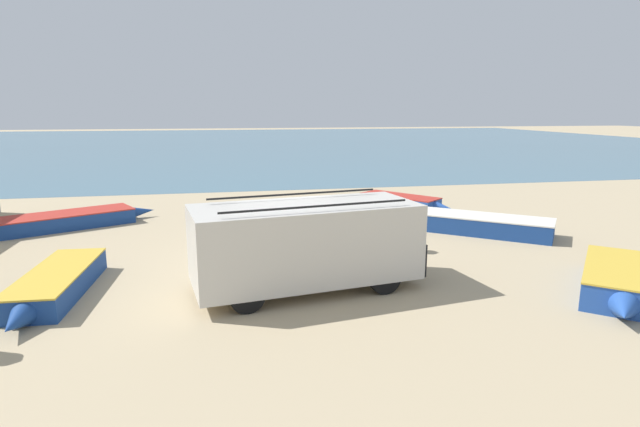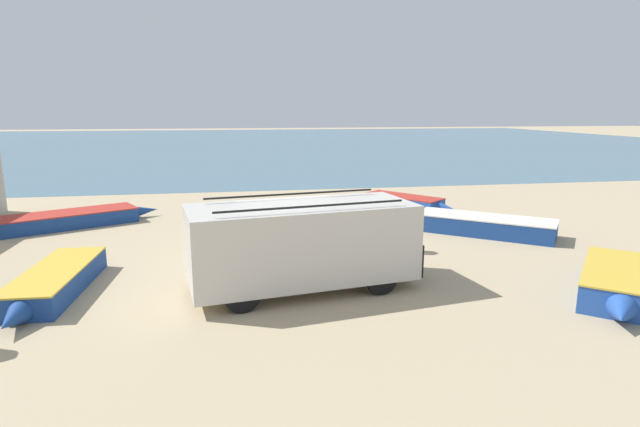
# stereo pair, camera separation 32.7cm
# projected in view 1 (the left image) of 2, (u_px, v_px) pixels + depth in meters

# --- Properties ---
(ground_plane) EXTENTS (200.00, 200.00, 0.00)m
(ground_plane) POSITION_uv_depth(u_px,v_px,m) (282.00, 256.00, 14.64)
(ground_plane) COLOR tan
(sea_water) EXTENTS (120.00, 80.00, 0.01)m
(sea_water) POSITION_uv_depth(u_px,v_px,m) (234.00, 142.00, 64.58)
(sea_water) COLOR #477084
(sea_water) RESTS_ON ground_plane
(parked_van) EXTENTS (5.61, 2.96, 2.20)m
(parked_van) POSITION_uv_depth(u_px,v_px,m) (307.00, 242.00, 11.78)
(parked_van) COLOR beige
(parked_van) RESTS_ON ground_plane
(fishing_rowboat_0) EXTENTS (4.62, 3.18, 0.62)m
(fishing_rowboat_0) POSITION_uv_depth(u_px,v_px,m) (302.00, 215.00, 18.78)
(fishing_rowboat_0) COLOR #234CA3
(fishing_rowboat_0) RESTS_ON ground_plane
(fishing_rowboat_1) EXTENTS (1.40, 4.58, 0.56)m
(fishing_rowboat_1) POSITION_uv_depth(u_px,v_px,m) (55.00, 284.00, 11.49)
(fishing_rowboat_1) COLOR navy
(fishing_rowboat_1) RESTS_ON ground_plane
(fishing_rowboat_2) EXTENTS (4.98, 4.25, 0.62)m
(fishing_rowboat_2) POSITION_uv_depth(u_px,v_px,m) (477.00, 224.00, 17.37)
(fishing_rowboat_2) COLOR navy
(fishing_rowboat_2) RESTS_ON ground_plane
(fishing_rowboat_3) EXTENTS (5.39, 3.46, 0.55)m
(fishing_rowboat_3) POSITION_uv_depth(u_px,v_px,m) (70.00, 220.00, 18.19)
(fishing_rowboat_3) COLOR navy
(fishing_rowboat_3) RESTS_ON ground_plane
(fishing_rowboat_4) EXTENTS (3.61, 3.89, 0.65)m
(fishing_rowboat_4) POSITION_uv_depth(u_px,v_px,m) (623.00, 282.00, 11.53)
(fishing_rowboat_4) COLOR #234CA3
(fishing_rowboat_4) RESTS_ON ground_plane
(fishing_rowboat_5) EXTENTS (3.27, 3.81, 0.53)m
(fishing_rowboat_5) POSITION_uv_depth(u_px,v_px,m) (403.00, 202.00, 21.79)
(fishing_rowboat_5) COLOR #234CA3
(fishing_rowboat_5) RESTS_ON ground_plane
(fisherman_0) EXTENTS (0.44, 0.44, 1.66)m
(fisherman_0) POSITION_uv_depth(u_px,v_px,m) (344.00, 215.00, 15.58)
(fisherman_0) COLOR navy
(fisherman_0) RESTS_ON ground_plane
(fisherman_2) EXTENTS (0.45, 0.45, 1.73)m
(fisherman_2) POSITION_uv_depth(u_px,v_px,m) (385.00, 217.00, 15.08)
(fisherman_2) COLOR navy
(fisherman_2) RESTS_ON ground_plane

